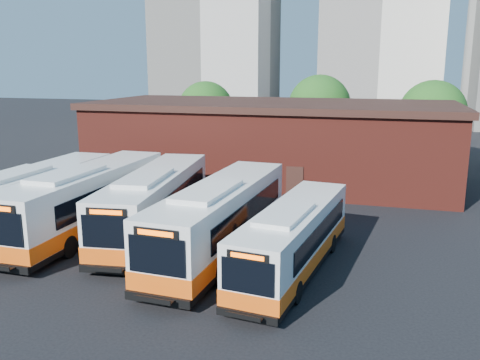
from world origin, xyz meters
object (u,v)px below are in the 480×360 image
(bus_farwest, at_px, (35,200))
(bus_midwest, at_px, (155,205))
(transit_worker, at_px, (159,267))
(bus_west, at_px, (87,203))
(bus_east, at_px, (294,241))
(bus_mideast, at_px, (221,221))

(bus_farwest, xyz_separation_m, bus_midwest, (7.23, 0.82, 0.03))
(transit_worker, bearing_deg, bus_midwest, 22.80)
(bus_farwest, relative_size, bus_west, 0.94)
(bus_west, height_order, bus_east, bus_west)
(bus_farwest, height_order, bus_mideast, bus_mideast)
(bus_farwest, relative_size, bus_midwest, 0.97)
(bus_west, bearing_deg, bus_mideast, -7.39)
(bus_midwest, height_order, transit_worker, bus_midwest)
(bus_midwest, relative_size, bus_mideast, 0.99)
(transit_worker, bearing_deg, bus_east, -57.97)
(transit_worker, bearing_deg, bus_mideast, -17.04)
(bus_west, xyz_separation_m, transit_worker, (7.08, -5.87, -0.73))
(bus_farwest, bearing_deg, bus_west, -0.20)
(bus_east, bearing_deg, bus_mideast, 169.80)
(bus_mideast, relative_size, transit_worker, 6.92)
(bus_farwest, height_order, bus_west, bus_west)
(bus_farwest, bearing_deg, bus_east, -8.64)
(bus_west, bearing_deg, bus_farwest, -179.59)
(bus_mideast, distance_m, transit_worker, 4.93)
(bus_midwest, xyz_separation_m, bus_east, (8.30, -3.13, -0.22))
(bus_farwest, distance_m, bus_west, 3.44)
(bus_midwest, distance_m, bus_mideast, 4.85)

